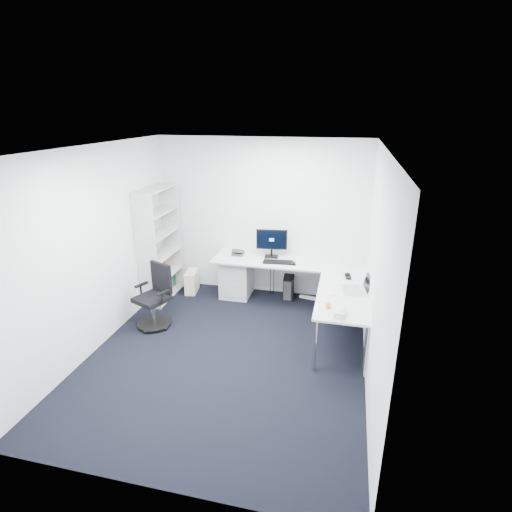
% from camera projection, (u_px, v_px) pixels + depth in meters
% --- Properties ---
extents(ground, '(4.20, 4.20, 0.00)m').
position_uv_depth(ground, '(228.00, 354.00, 5.40)').
color(ground, black).
extents(ceiling, '(4.20, 4.20, 0.00)m').
position_uv_depth(ceiling, '(222.00, 148.00, 4.46)').
color(ceiling, white).
extents(wall_back, '(3.60, 0.02, 2.70)m').
position_uv_depth(wall_back, '(261.00, 218.00, 6.85)').
color(wall_back, white).
rests_on(wall_back, ground).
extents(wall_front, '(3.60, 0.02, 2.70)m').
position_uv_depth(wall_front, '(142.00, 358.00, 3.01)').
color(wall_front, white).
rests_on(wall_front, ground).
extents(wall_left, '(0.02, 4.20, 2.70)m').
position_uv_depth(wall_left, '(96.00, 250.00, 5.31)').
color(wall_left, white).
rests_on(wall_left, ground).
extents(wall_right, '(0.02, 4.20, 2.70)m').
position_uv_depth(wall_right, '(376.00, 274.00, 4.54)').
color(wall_right, white).
rests_on(wall_right, ground).
extents(l_desk, '(2.56, 1.43, 0.75)m').
position_uv_depth(l_desk, '(285.00, 290.00, 6.43)').
color(l_desk, silver).
rests_on(l_desk, ground).
extents(drawer_pedestal, '(0.50, 0.62, 0.76)m').
position_uv_depth(drawer_pedestal, '(237.00, 274.00, 7.02)').
color(drawer_pedestal, silver).
rests_on(drawer_pedestal, ground).
extents(bookshelf, '(0.37, 0.96, 1.93)m').
position_uv_depth(bookshelf, '(159.00, 245.00, 6.73)').
color(bookshelf, '#BCBFBF').
rests_on(bookshelf, ground).
extents(task_chair, '(0.70, 0.70, 0.96)m').
position_uv_depth(task_chair, '(152.00, 297.00, 5.94)').
color(task_chair, black).
rests_on(task_chair, ground).
extents(black_pc_tower, '(0.21, 0.41, 0.39)m').
position_uv_depth(black_pc_tower, '(289.00, 286.00, 6.99)').
color(black_pc_tower, black).
rests_on(black_pc_tower, ground).
extents(beige_pc_tower, '(0.25, 0.43, 0.39)m').
position_uv_depth(beige_pc_tower, '(192.00, 281.00, 7.19)').
color(beige_pc_tower, beige).
rests_on(beige_pc_tower, ground).
extents(power_strip, '(0.37, 0.13, 0.04)m').
position_uv_depth(power_strip, '(310.00, 298.00, 6.96)').
color(power_strip, silver).
rests_on(power_strip, ground).
extents(monitor, '(0.54, 0.23, 0.50)m').
position_uv_depth(monitor, '(272.00, 243.00, 6.70)').
color(monitor, black).
rests_on(monitor, l_desk).
extents(black_keyboard, '(0.51, 0.22, 0.02)m').
position_uv_depth(black_keyboard, '(278.00, 262.00, 6.53)').
color(black_keyboard, black).
rests_on(black_keyboard, l_desk).
extents(mouse, '(0.09, 0.12, 0.03)m').
position_uv_depth(mouse, '(293.00, 264.00, 6.46)').
color(mouse, black).
rests_on(mouse, l_desk).
extents(desk_phone, '(0.19, 0.19, 0.13)m').
position_uv_depth(desk_phone, '(238.00, 252.00, 6.83)').
color(desk_phone, '#2F2F32').
rests_on(desk_phone, l_desk).
extents(laptop, '(0.40, 0.39, 0.25)m').
position_uv_depth(laptop, '(352.00, 283.00, 5.48)').
color(laptop, silver).
rests_on(laptop, l_desk).
extents(white_keyboard, '(0.14, 0.38, 0.01)m').
position_uv_depth(white_keyboard, '(331.00, 290.00, 5.55)').
color(white_keyboard, silver).
rests_on(white_keyboard, l_desk).
extents(headphones, '(0.15, 0.21, 0.05)m').
position_uv_depth(headphones, '(348.00, 276.00, 5.97)').
color(headphones, black).
rests_on(headphones, l_desk).
extents(orange_fruit, '(0.07, 0.07, 0.07)m').
position_uv_depth(orange_fruit, '(328.00, 305.00, 5.04)').
color(orange_fruit, orange).
rests_on(orange_fruit, l_desk).
extents(tissue_box, '(0.14, 0.24, 0.08)m').
position_uv_depth(tissue_box, '(340.00, 312.00, 4.86)').
color(tissue_box, silver).
rests_on(tissue_box, l_desk).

